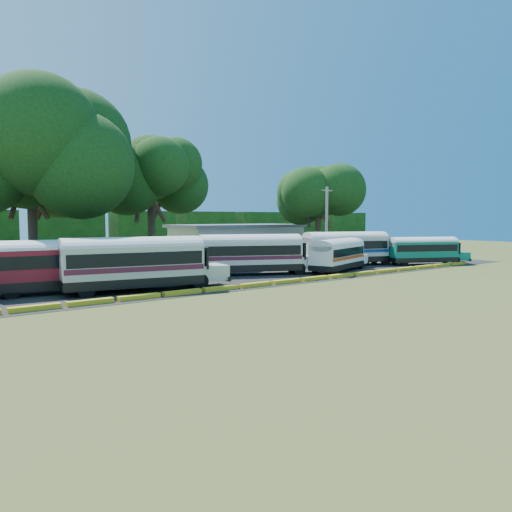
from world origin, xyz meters
TOP-DOWN VIEW (x-y plane):
  - ground at (0.00, 0.00)m, footprint 160.00×160.00m
  - asphalt_strip at (1.00, 12.00)m, footprint 64.00×24.00m
  - curb at (-0.00, 1.00)m, footprint 53.70×0.45m
  - terminal_building at (18.00, 30.00)m, footprint 19.00×9.00m
  - treeline_backdrop at (0.00, 48.00)m, footprint 130.00×4.00m
  - bus_red at (-13.14, 6.70)m, footprint 11.01×3.85m
  - bus_cream_west at (-9.18, 4.16)m, footprint 11.57×4.70m
  - bus_cream_east at (2.98, 7.15)m, footprint 10.92×6.72m
  - bus_white_red at (10.80, 4.32)m, footprint 9.46×5.25m
  - bus_white_blue at (15.95, 7.80)m, footprint 10.95×6.02m
  - bus_teal at (22.92, 3.37)m, footprint 9.04×5.69m
  - tree_west at (-11.90, 19.44)m, footprint 14.08×14.08m
  - tree_center at (0.15, 20.79)m, footprint 9.20×9.20m
  - tree_east at (23.67, 19.76)m, footprint 9.28×9.28m
  - utility_pole at (18.18, 12.94)m, footprint 1.60×0.30m

SIDE VIEW (x-z plane):
  - ground at x=0.00m, z-range 0.00..0.00m
  - asphalt_strip at x=1.00m, z-range 0.00..0.02m
  - curb at x=0.00m, z-range 0.00..0.30m
  - bus_teal at x=22.92m, z-range 0.22..3.16m
  - bus_white_red at x=10.80m, z-range 0.20..3.24m
  - bus_white_blue at x=15.95m, z-range 0.23..3.74m
  - bus_cream_east at x=2.98m, z-range 0.23..3.77m
  - terminal_building at x=18.00m, z-range 0.03..4.03m
  - bus_red at x=-13.14m, z-range 0.26..3.81m
  - bus_cream_west at x=-9.18m, z-range 0.24..3.94m
  - treeline_backdrop at x=0.00m, z-range 0.00..6.00m
  - utility_pole at x=18.18m, z-range 0.11..8.59m
  - tree_east at x=23.67m, z-range 2.42..14.14m
  - tree_center at x=0.15m, z-range 3.30..16.77m
  - tree_west at x=-11.90m, z-range 2.82..18.82m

